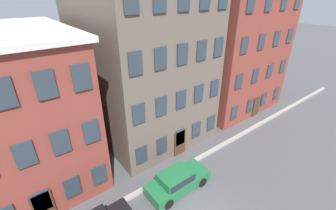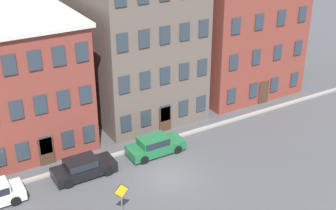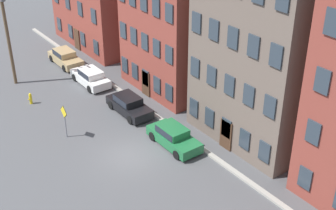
{
  "view_description": "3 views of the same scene",
  "coord_description": "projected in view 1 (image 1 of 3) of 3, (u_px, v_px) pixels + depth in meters",
  "views": [
    {
      "loc": [
        -6.51,
        -5.15,
        11.94
      ],
      "look_at": [
        1.65,
        5.49,
        5.17
      ],
      "focal_mm": 24.0,
      "sensor_mm": 36.0,
      "label": 1
    },
    {
      "loc": [
        -14.04,
        -23.57,
        18.83
      ],
      "look_at": [
        1.57,
        2.75,
        4.1
      ],
      "focal_mm": 50.0,
      "sensor_mm": 36.0,
      "label": 2
    },
    {
      "loc": [
        22.9,
        -13.57,
        18.72
      ],
      "look_at": [
        1.48,
        2.19,
        3.95
      ],
      "focal_mm": 50.0,
      "sensor_mm": 36.0,
      "label": 3
    }
  ],
  "objects": [
    {
      "name": "apartment_annex",
      "position": [
        218.0,
        45.0,
        25.57
      ],
      "size": [
        10.56,
        12.41,
        13.04
      ],
      "color": "brown",
      "rests_on": "ground_plane"
    },
    {
      "name": "apartment_far",
      "position": [
        138.0,
        58.0,
        19.58
      ],
      "size": [
        9.4,
        12.06,
        13.53
      ],
      "color": "#66564C",
      "rests_on": "ground_plane"
    },
    {
      "name": "apartment_midblock",
      "position": [
        10.0,
        108.0,
        14.9
      ],
      "size": [
        8.79,
        11.94,
        10.04
      ],
      "color": "brown",
      "rests_on": "ground_plane"
    },
    {
      "name": "kerb_strip",
      "position": [
        158.0,
        181.0,
        15.72
      ],
      "size": [
        56.0,
        0.36,
        0.16
      ],
      "primitive_type": "cube",
      "color": "#9E998E",
      "rests_on": "ground_plane"
    },
    {
      "name": "car_green",
      "position": [
        177.0,
        180.0,
        14.91
      ],
      "size": [
        4.4,
        1.92,
        1.43
      ],
      "color": "#1E6638",
      "rests_on": "ground_plane"
    }
  ]
}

